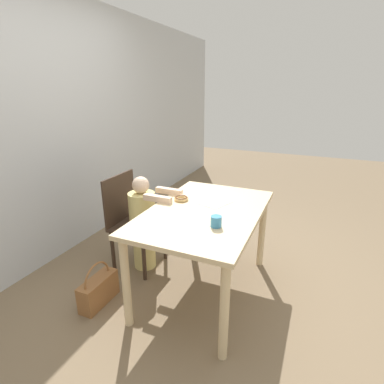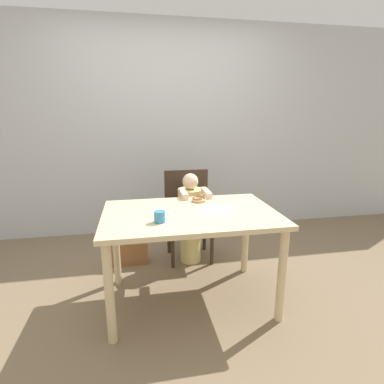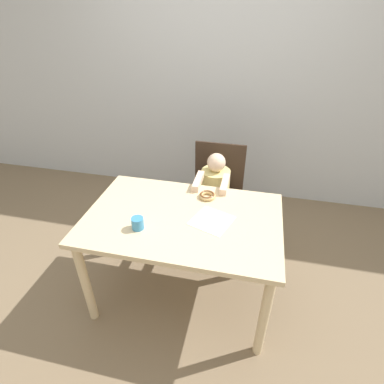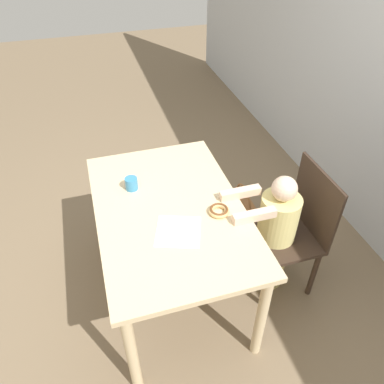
% 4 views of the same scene
% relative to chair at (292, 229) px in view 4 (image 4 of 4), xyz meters
% --- Properties ---
extents(ground_plane, '(12.00, 12.00, 0.00)m').
position_rel_chair_xyz_m(ground_plane, '(-0.12, -0.78, -0.47)').
color(ground_plane, '#7A664C').
extents(dining_table, '(1.29, 0.84, 0.74)m').
position_rel_chair_xyz_m(dining_table, '(-0.12, -0.78, 0.18)').
color(dining_table, beige).
rests_on(dining_table, ground_plane).
extents(chair, '(0.45, 0.40, 0.89)m').
position_rel_chair_xyz_m(chair, '(0.00, 0.00, 0.00)').
color(chair, '#38281E').
rests_on(chair, ground_plane).
extents(child_figure, '(0.26, 0.48, 0.90)m').
position_rel_chair_xyz_m(child_figure, '(-0.00, -0.13, -0.01)').
color(child_figure, '#E0D17F').
rests_on(child_figure, ground_plane).
extents(donut, '(0.12, 0.12, 0.03)m').
position_rel_chair_xyz_m(donut, '(-0.00, -0.52, 0.29)').
color(donut, '#DBB270').
rests_on(donut, dining_table).
extents(napkin, '(0.30, 0.30, 0.00)m').
position_rel_chair_xyz_m(napkin, '(0.08, -0.78, 0.28)').
color(napkin, white).
rests_on(napkin, dining_table).
extents(handbag, '(0.35, 0.13, 0.36)m').
position_rel_chair_xyz_m(handbag, '(-0.61, -0.07, -0.34)').
color(handbag, brown).
rests_on(handbag, ground_plane).
extents(cup, '(0.08, 0.08, 0.08)m').
position_rel_chair_xyz_m(cup, '(-0.36, -0.95, 0.32)').
color(cup, teal).
rests_on(cup, dining_table).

